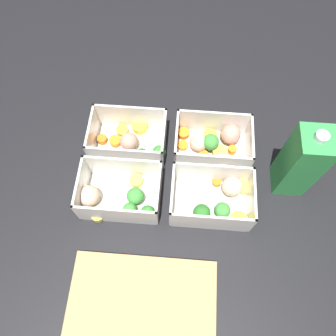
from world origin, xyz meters
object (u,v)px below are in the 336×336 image
container_near_right (131,140)px  container_far_left (217,199)px  juice_carton (301,165)px  container_near_left (214,145)px  container_far_right (118,195)px

container_near_right → container_far_left: (-0.20, 0.13, 0.00)m
container_far_left → juice_carton: 0.18m
container_near_left → container_near_right: same height
container_near_left → container_far_left: 0.13m
container_near_left → container_far_right: size_ratio=0.95×
container_far_left → container_far_right: size_ratio=1.04×
container_near_right → juice_carton: juice_carton is taller
container_near_right → juice_carton: size_ratio=0.86×
container_near_right → container_far_right: 0.14m
container_near_right → juice_carton: bearing=169.0°
container_far_right → container_near_right: bearing=-94.5°
container_near_right → container_far_left: same height
container_far_left → container_far_right: same height
juice_carton → container_far_right: bearing=10.5°
container_near_right → container_far_right: (0.01, 0.14, 0.00)m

